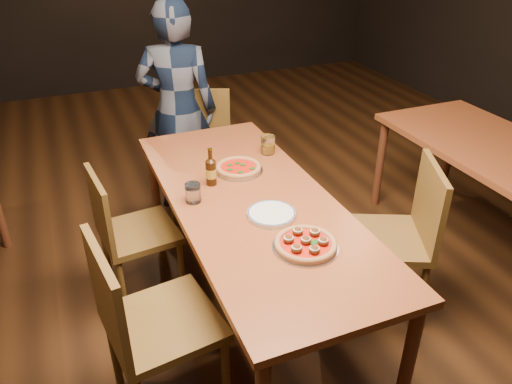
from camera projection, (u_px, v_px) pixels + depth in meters
name	position (u px, v px, depth m)	size (l,w,h in m)	color
ground	(253.00, 308.00, 2.97)	(9.00, 9.00, 0.00)	black
table_main	(252.00, 211.00, 2.63)	(0.80, 2.00, 0.75)	brown
chair_main_nw	(163.00, 321.00, 2.18)	(0.46, 0.46, 0.99)	brown
chair_main_sw	(139.00, 231.00, 2.88)	(0.41, 0.41, 0.88)	brown
chair_main_e	(384.00, 238.00, 2.75)	(0.45, 0.45, 0.97)	brown
chair_end	(200.00, 156.00, 3.67)	(0.45, 0.45, 0.96)	brown
pizza_meatball	(306.00, 244.00, 2.22)	(0.30, 0.30, 0.05)	#B7B7BF
pizza_margherita	(239.00, 168.00, 2.87)	(0.28, 0.28, 0.04)	#B7B7BF
plate_stack	(271.00, 214.00, 2.45)	(0.24, 0.24, 0.02)	white
beer_bottle	(211.00, 172.00, 2.70)	(0.06, 0.06, 0.21)	black
water_glass	(193.00, 193.00, 2.55)	(0.08, 0.08, 0.10)	white
amber_glass	(268.00, 145.00, 3.06)	(0.09, 0.09, 0.11)	#996711
diner	(178.00, 110.00, 3.63)	(0.57, 0.38, 1.58)	black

